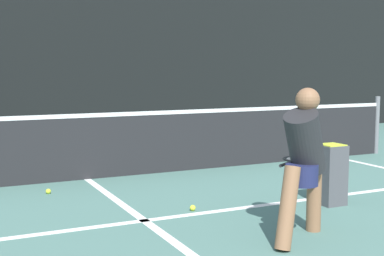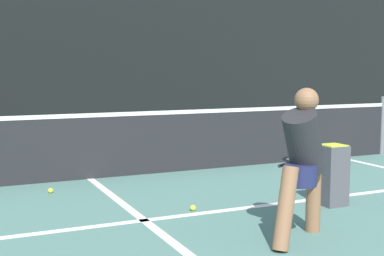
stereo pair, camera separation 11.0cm
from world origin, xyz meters
TOP-DOWN VIEW (x-y plane):
  - court_service_line at (0.00, 5.19)m, footprint 8.25×0.10m
  - court_center_mark at (0.00, 4.99)m, footprint 0.10×5.07m
  - net at (0.00, 7.52)m, footprint 11.09×0.09m
  - fence_back at (0.00, 11.69)m, footprint 24.00×0.06m
  - player_practicing at (1.14, 4.02)m, footprint 0.99×0.99m
  - tennis_ball_scattered_0 at (0.63, 5.32)m, footprint 0.07×0.07m
  - tennis_ball_scattered_6 at (-0.68, 6.85)m, footprint 0.07×0.07m
  - ball_hopper at (2.21, 4.89)m, footprint 0.28×0.28m
  - tree_west at (7.72, 19.90)m, footprint 3.42×3.42m

SIDE VIEW (x-z plane):
  - court_service_line at x=0.00m, z-range 0.00..0.01m
  - court_center_mark at x=0.00m, z-range 0.00..0.01m
  - tennis_ball_scattered_0 at x=0.63m, z-range 0.00..0.07m
  - tennis_ball_scattered_6 at x=-0.68m, z-range 0.00..0.07m
  - ball_hopper at x=2.21m, z-range 0.02..0.73m
  - net at x=0.00m, z-range -0.02..1.05m
  - player_practicing at x=1.14m, z-range 0.05..1.46m
  - fence_back at x=0.00m, z-range -0.01..3.59m
  - tree_west at x=7.72m, z-range 1.46..5.38m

